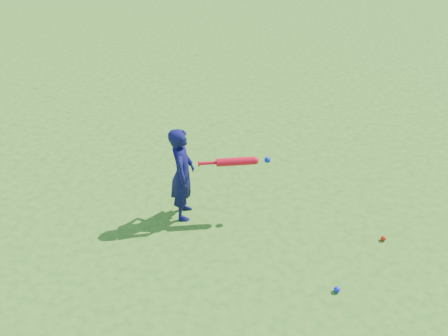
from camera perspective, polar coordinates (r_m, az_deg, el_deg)
name	(u,v)px	position (r m, az deg, el deg)	size (l,w,h in m)	color
ground	(122,211)	(6.48, -11.61, -4.87)	(80.00, 80.00, 0.00)	#36721B
child	(182,174)	(5.97, -4.78, -0.69)	(0.44, 0.29, 1.21)	#0F0E45
ground_ball_red	(383,238)	(6.18, 17.76, -7.67)	(0.06, 0.06, 0.06)	red
ground_ball_blue	(337,290)	(5.44, 12.79, -13.39)	(0.07, 0.07, 0.07)	#0D1FEB
bat_swing	(239,161)	(5.87, 1.71, 0.76)	(0.84, 0.30, 0.10)	red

